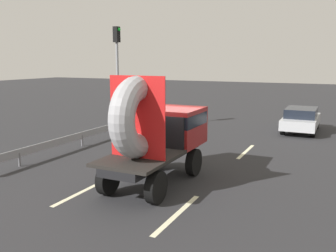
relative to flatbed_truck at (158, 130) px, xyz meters
name	(u,v)px	position (x,y,z in m)	size (l,w,h in m)	color
ground_plane	(161,176)	(-0.21, 0.60, -1.83)	(120.00, 120.00, 0.00)	#28282B
flatbed_truck	(158,130)	(0.00, 0.00, 0.00)	(2.02, 4.81, 3.71)	black
distant_sedan	(301,119)	(3.46, 11.67, -1.07)	(1.86, 4.35, 1.42)	black
traffic_light	(117,64)	(-6.67, 7.64, 2.14)	(0.42, 0.36, 6.12)	gray
guardrail	(105,129)	(-5.80, 4.99, -1.30)	(0.10, 15.42, 0.71)	gray
lane_dash_left_near	(80,193)	(-1.73, -2.11, -1.83)	(2.48, 0.16, 0.01)	beige
lane_dash_left_far	(176,145)	(-1.73, 5.32, -1.83)	(2.71, 0.16, 0.01)	beige
lane_dash_right_near	(177,214)	(1.73, -2.21, -1.83)	(2.93, 0.16, 0.01)	beige
lane_dash_right_far	(246,152)	(1.73, 5.49, -1.83)	(2.83, 0.16, 0.01)	beige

